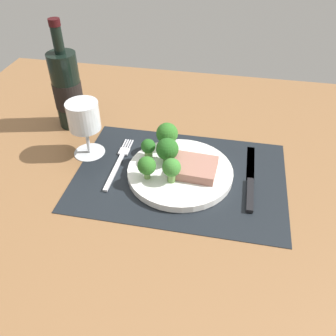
{
  "coord_description": "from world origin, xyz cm",
  "views": [
    {
      "loc": [
        9.11,
        -60.54,
        52.65
      ],
      "look_at": [
        -2.76,
        -0.0,
        1.9
      ],
      "focal_mm": 38.2,
      "sensor_mm": 36.0,
      "label": 1
    }
  ],
  "objects": [
    {
      "name": "fork",
      "position": [
        -14.81,
        1.42,
        0.55
      ],
      "size": [
        2.4,
        19.2,
        0.5
      ],
      "rotation": [
        0.0,
        0.0,
        0.0
      ],
      "color": "silver",
      "rests_on": "placemat"
    },
    {
      "name": "placemat",
      "position": [
        0.0,
        0.0,
        0.15
      ],
      "size": [
        46.85,
        32.62,
        0.3
      ],
      "primitive_type": "cube",
      "color": "black",
      "rests_on": "ground_plane"
    },
    {
      "name": "steak",
      "position": [
        3.07,
        -0.05,
        2.94
      ],
      "size": [
        10.12,
        8.75,
        2.08
      ],
      "primitive_type": "cube",
      "rotation": [
        0.0,
        0.0,
        -0.06
      ],
      "color": "#9E6B5B",
      "rests_on": "plate"
    },
    {
      "name": "plate",
      "position": [
        0.0,
        0.0,
        1.1
      ],
      "size": [
        23.56,
        23.56,
        1.6
      ],
      "primitive_type": "cylinder",
      "color": "white",
      "rests_on": "placemat"
    },
    {
      "name": "knife",
      "position": [
        15.57,
        0.53,
        0.6
      ],
      "size": [
        1.8,
        23.0,
        0.8
      ],
      "rotation": [
        0.0,
        0.0,
        0.03
      ],
      "color": "black",
      "rests_on": "placemat"
    },
    {
      "name": "broccoli_center",
      "position": [
        -8.0,
        3.29,
        4.6
      ],
      "size": [
        3.35,
        3.35,
        4.64
      ],
      "color": "#6B994C",
      "rests_on": "plate"
    },
    {
      "name": "broccoli_back_left",
      "position": [
        -4.56,
        8.03,
        5.55
      ],
      "size": [
        5.18,
        5.18,
        6.31
      ],
      "color": "#5B8942",
      "rests_on": "plate"
    },
    {
      "name": "ground_plane",
      "position": [
        0.0,
        0.0,
        -1.5
      ],
      "size": [
        140.0,
        110.0,
        3.0
      ],
      "primitive_type": "cube",
      "color": "brown"
    },
    {
      "name": "wine_glass",
      "position": [
        -23.17,
        4.39,
        9.46
      ],
      "size": [
        7.52,
        7.52,
        13.71
      ],
      "color": "silver",
      "rests_on": "ground_plane"
    },
    {
      "name": "wine_bottle",
      "position": [
        -32.15,
        16.13,
        10.12
      ],
      "size": [
        7.31,
        7.31,
        27.71
      ],
      "color": "black",
      "rests_on": "ground_plane"
    },
    {
      "name": "broccoli_front_edge",
      "position": [
        -6.53,
        -4.1,
        5.16
      ],
      "size": [
        4.01,
        4.01,
        5.38
      ],
      "color": "#6B994C",
      "rests_on": "plate"
    },
    {
      "name": "broccoli_near_steak",
      "position": [
        -3.27,
        1.8,
        5.63
      ],
      "size": [
        5.05,
        5.05,
        6.41
      ],
      "color": "#5B8942",
      "rests_on": "plate"
    },
    {
      "name": "broccoli_near_fork",
      "position": [
        -1.21,
        -4.13,
        5.41
      ],
      "size": [
        3.97,
        3.97,
        5.72
      ],
      "color": "#6B994C",
      "rests_on": "plate"
    }
  ]
}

